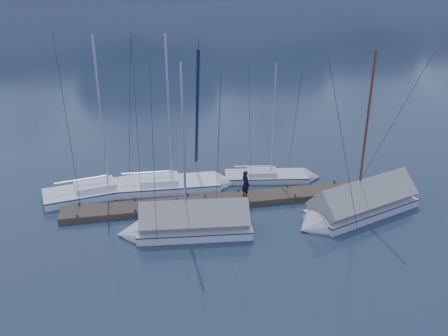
{
  "coord_description": "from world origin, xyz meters",
  "views": [
    {
      "loc": [
        -4.77,
        -21.67,
        12.41
      ],
      "look_at": [
        0.0,
        2.0,
        2.2
      ],
      "focal_mm": 38.0,
      "sensor_mm": 36.0,
      "label": 1
    }
  ],
  "objects_px": {
    "sailboat_open_left": "(118,189)",
    "sailboat_open_mid": "(181,185)",
    "sailboat_covered_near": "(355,207)",
    "sailboat_covered_far": "(184,225)",
    "person": "(246,184)",
    "sailboat_open_right": "(278,177)"
  },
  "relations": [
    {
      "from": "sailboat_open_left",
      "to": "sailboat_open_mid",
      "type": "relative_size",
      "value": 1.0
    },
    {
      "from": "sailboat_open_left",
      "to": "sailboat_covered_far",
      "type": "distance_m",
      "value": 6.54
    },
    {
      "from": "sailboat_open_left",
      "to": "sailboat_covered_near",
      "type": "distance_m",
      "value": 13.78
    },
    {
      "from": "sailboat_covered_near",
      "to": "sailboat_covered_far",
      "type": "distance_m",
      "value": 9.32
    },
    {
      "from": "sailboat_covered_near",
      "to": "sailboat_covered_far",
      "type": "xyz_separation_m",
      "value": [
        -9.32,
        -0.12,
        -0.03
      ]
    },
    {
      "from": "sailboat_open_left",
      "to": "person",
      "type": "distance_m",
      "value": 7.78
    },
    {
      "from": "sailboat_covered_near",
      "to": "sailboat_open_left",
      "type": "bearing_deg",
      "value": 156.43
    },
    {
      "from": "sailboat_covered_near",
      "to": "person",
      "type": "relative_size",
      "value": 6.2
    },
    {
      "from": "sailboat_open_mid",
      "to": "person",
      "type": "distance_m",
      "value": 4.4
    },
    {
      "from": "sailboat_open_mid",
      "to": "sailboat_covered_far",
      "type": "height_order",
      "value": "sailboat_open_mid"
    },
    {
      "from": "sailboat_open_right",
      "to": "sailboat_covered_near",
      "type": "xyz_separation_m",
      "value": [
        2.63,
        -5.37,
        0.35
      ]
    },
    {
      "from": "person",
      "to": "sailboat_open_left",
      "type": "bearing_deg",
      "value": 43.78
    },
    {
      "from": "sailboat_open_right",
      "to": "sailboat_covered_near",
      "type": "distance_m",
      "value": 5.99
    },
    {
      "from": "sailboat_open_left",
      "to": "sailboat_open_right",
      "type": "xyz_separation_m",
      "value": [
        10.0,
        -0.14,
        -0.04
      ]
    },
    {
      "from": "sailboat_covered_near",
      "to": "sailboat_covered_far",
      "type": "relative_size",
      "value": 1.04
    },
    {
      "from": "sailboat_open_left",
      "to": "sailboat_open_mid",
      "type": "distance_m",
      "value": 3.8
    },
    {
      "from": "sailboat_open_right",
      "to": "sailboat_covered_near",
      "type": "relative_size",
      "value": 0.82
    },
    {
      "from": "sailboat_covered_near",
      "to": "sailboat_open_right",
      "type": "bearing_deg",
      "value": 116.1
    },
    {
      "from": "sailboat_covered_near",
      "to": "sailboat_covered_far",
      "type": "bearing_deg",
      "value": -179.24
    },
    {
      "from": "sailboat_open_left",
      "to": "person",
      "type": "xyz_separation_m",
      "value": [
        7.2,
        -2.81,
        0.95
      ]
    },
    {
      "from": "sailboat_open_left",
      "to": "sailboat_covered_near",
      "type": "height_order",
      "value": "sailboat_open_left"
    },
    {
      "from": "sailboat_open_right",
      "to": "sailboat_open_left",
      "type": "bearing_deg",
      "value": 179.19
    }
  ]
}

